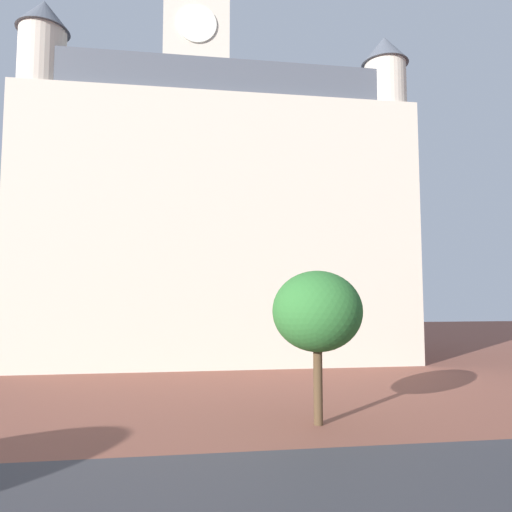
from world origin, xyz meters
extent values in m
plane|color=brown|center=(0.00, 10.00, 0.00)|extent=(120.00, 120.00, 0.00)
cube|color=beige|center=(0.38, 31.96, 8.53)|extent=(25.43, 13.15, 17.07)
cube|color=#4C515B|center=(0.38, 31.96, 18.27)|extent=(23.39, 12.10, 2.40)
cube|color=beige|center=(-1.31, 31.96, 13.56)|extent=(4.74, 4.74, 27.13)
cylinder|color=silver|center=(-1.31, 29.54, 23.81)|extent=(2.84, 0.15, 2.84)
cylinder|color=beige|center=(-10.83, 26.88, 10.43)|extent=(2.80, 2.80, 20.86)
cone|color=#4C515B|center=(-10.83, 26.88, 21.86)|extent=(3.20, 3.20, 2.00)
cylinder|color=beige|center=(11.60, 26.88, 10.16)|extent=(2.80, 2.80, 20.31)
cone|color=#4C515B|center=(11.60, 26.88, 21.31)|extent=(3.20, 3.20, 2.00)
cylinder|color=#4C3823|center=(2.89, 13.61, 1.31)|extent=(0.31, 0.31, 2.62)
ellipsoid|color=#2D6B2D|center=(2.89, 13.61, 3.88)|extent=(3.14, 3.14, 2.83)
camera|label=1|loc=(-1.48, -2.10, 4.44)|focal=32.27mm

